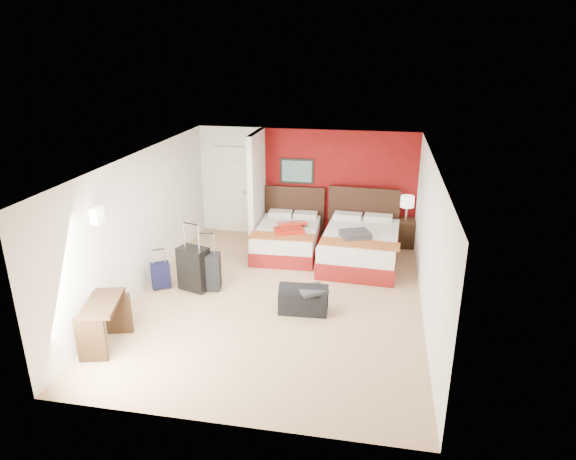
% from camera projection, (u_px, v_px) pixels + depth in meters
% --- Properties ---
extents(ground, '(6.50, 6.50, 0.00)m').
position_uv_depth(ground, '(278.00, 298.00, 8.96)').
color(ground, tan).
rests_on(ground, ground).
extents(room_walls, '(5.02, 6.52, 2.50)m').
position_uv_depth(room_walls, '(223.00, 203.00, 10.08)').
color(room_walls, silver).
rests_on(room_walls, ground).
extents(red_accent_panel, '(3.50, 0.04, 2.50)m').
position_uv_depth(red_accent_panel, '(338.00, 185.00, 11.39)').
color(red_accent_panel, maroon).
rests_on(red_accent_panel, ground).
extents(partition_wall, '(0.12, 1.20, 2.50)m').
position_uv_depth(partition_wall, '(257.00, 189.00, 11.11)').
color(partition_wall, silver).
rests_on(partition_wall, ground).
extents(entry_door, '(0.82, 0.06, 2.05)m').
position_uv_depth(entry_door, '(232.00, 190.00, 11.86)').
color(entry_door, silver).
rests_on(entry_door, ground).
extents(bed_left, '(1.37, 1.91, 0.56)m').
position_uv_depth(bed_left, '(287.00, 240.00, 10.86)').
color(bed_left, white).
rests_on(bed_left, ground).
extents(bed_right, '(1.62, 2.23, 0.64)m').
position_uv_depth(bed_right, '(360.00, 247.00, 10.34)').
color(bed_right, silver).
rests_on(bed_right, ground).
extents(red_suitcase_open, '(0.87, 0.98, 0.10)m').
position_uv_depth(red_suitcase_open, '(291.00, 227.00, 10.64)').
color(red_suitcase_open, '#A21D0D').
rests_on(red_suitcase_open, bed_left).
extents(jacket_bundle, '(0.67, 0.61, 0.13)m').
position_uv_depth(jacket_bundle, '(355.00, 235.00, 9.94)').
color(jacket_bundle, '#3B3B41').
rests_on(jacket_bundle, bed_right).
extents(nightstand, '(0.48, 0.48, 0.62)m').
position_uv_depth(nightstand, '(404.00, 233.00, 11.18)').
color(nightstand, '#311E10').
rests_on(nightstand, ground).
extents(table_lamp, '(0.39, 0.39, 0.54)m').
position_uv_depth(table_lamp, '(407.00, 208.00, 10.98)').
color(table_lamp, white).
rests_on(table_lamp, nightstand).
extents(suitcase_black, '(0.60, 0.47, 0.80)m').
position_uv_depth(suitcase_black, '(194.00, 270.00, 9.13)').
color(suitcase_black, black).
rests_on(suitcase_black, ground).
extents(suitcase_charcoal, '(0.50, 0.36, 0.68)m').
position_uv_depth(suitcase_charcoal, '(208.00, 273.00, 9.16)').
color(suitcase_charcoal, black).
rests_on(suitcase_charcoal, ground).
extents(suitcase_navy, '(0.40, 0.35, 0.47)m').
position_uv_depth(suitcase_navy, '(161.00, 277.00, 9.24)').
color(suitcase_navy, black).
rests_on(suitcase_navy, ground).
extents(duffel_bag, '(0.83, 0.47, 0.41)m').
position_uv_depth(duffel_bag, '(304.00, 300.00, 8.44)').
color(duffel_bag, black).
rests_on(duffel_bag, ground).
extents(jacket_draped, '(0.57, 0.55, 0.06)m').
position_uv_depth(jacket_draped, '(312.00, 290.00, 8.28)').
color(jacket_draped, '#313236').
rests_on(jacket_draped, duffel_bag).
extents(desk, '(0.67, 0.99, 0.75)m').
position_uv_depth(desk, '(105.00, 324.00, 7.38)').
color(desk, black).
rests_on(desk, ground).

